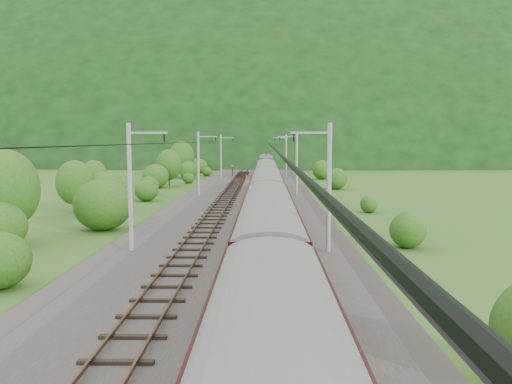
{
  "coord_description": "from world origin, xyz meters",
  "views": [
    {
      "loc": [
        2.25,
        -30.81,
        7.24
      ],
      "look_at": [
        1.41,
        13.78,
        2.6
      ],
      "focal_mm": 35.0,
      "sensor_mm": 36.0,
      "label": 1
    }
  ],
  "objects": [
    {
      "name": "track_right",
      "position": [
        2.4,
        10.0,
        0.37
      ],
      "size": [
        2.4,
        220.0,
        0.27
      ],
      "color": "brown",
      "rests_on": "railbed"
    },
    {
      "name": "railbed",
      "position": [
        0.0,
        10.0,
        0.15
      ],
      "size": [
        14.0,
        220.0,
        0.3
      ],
      "primitive_type": "cube",
      "color": "#38332D",
      "rests_on": "ground"
    },
    {
      "name": "hazard_post_near",
      "position": [
        -0.66,
        45.89,
        1.12
      ],
      "size": [
        0.18,
        0.18,
        1.65
      ],
      "primitive_type": "cylinder",
      "color": "red",
      "rests_on": "railbed"
    },
    {
      "name": "overhead_wires",
      "position": [
        0.0,
        10.0,
        7.1
      ],
      "size": [
        4.83,
        198.0,
        0.03
      ],
      "color": "black",
      "rests_on": "ground"
    },
    {
      "name": "vegetation_right",
      "position": [
        12.42,
        9.3,
        1.51
      ],
      "size": [
        7.0,
        104.69,
        3.22
      ],
      "color": "#1B4A13",
      "rests_on": "ground"
    },
    {
      "name": "hazard_post_far",
      "position": [
        0.73,
        38.79,
        0.95
      ],
      "size": [
        0.14,
        0.14,
        1.3
      ],
      "primitive_type": "cylinder",
      "color": "red",
      "rests_on": "railbed"
    },
    {
      "name": "catenary_left",
      "position": [
        -6.12,
        32.0,
        4.5
      ],
      "size": [
        2.54,
        192.28,
        8.0
      ],
      "color": "gray",
      "rests_on": "railbed"
    },
    {
      "name": "track_left",
      "position": [
        -2.4,
        10.0,
        0.37
      ],
      "size": [
        2.4,
        220.0,
        0.27
      ],
      "color": "brown",
      "rests_on": "railbed"
    },
    {
      "name": "mountain_main",
      "position": [
        0.0,
        260.0,
        0.0
      ],
      "size": [
        504.0,
        360.0,
        244.0
      ],
      "primitive_type": "ellipsoid",
      "color": "black",
      "rests_on": "ground"
    },
    {
      "name": "ground",
      "position": [
        0.0,
        0.0,
        0.0
      ],
      "size": [
        600.0,
        600.0,
        0.0
      ],
      "primitive_type": "plane",
      "color": "#244F18",
      "rests_on": "ground"
    },
    {
      "name": "mountain_ridge",
      "position": [
        -120.0,
        300.0,
        0.0
      ],
      "size": [
        336.0,
        280.0,
        132.0
      ],
      "primitive_type": "ellipsoid",
      "color": "black",
      "rests_on": "ground"
    },
    {
      "name": "vegetation_left",
      "position": [
        -14.11,
        20.24,
        2.61
      ],
      "size": [
        12.24,
        147.18,
        7.02
      ],
      "color": "#1B4A13",
      "rests_on": "ground"
    },
    {
      "name": "train",
      "position": [
        2.4,
        4.51,
        3.26
      ],
      "size": [
        2.72,
        129.65,
        4.71
      ],
      "color": "black",
      "rests_on": "ground"
    },
    {
      "name": "catenary_right",
      "position": [
        6.12,
        32.0,
        4.5
      ],
      "size": [
        2.54,
        192.28,
        8.0
      ],
      "color": "gray",
      "rests_on": "railbed"
    },
    {
      "name": "signal",
      "position": [
        -4.16,
        66.25,
        1.53
      ],
      "size": [
        0.23,
        0.23,
        2.09
      ],
      "color": "black",
      "rests_on": "railbed"
    }
  ]
}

